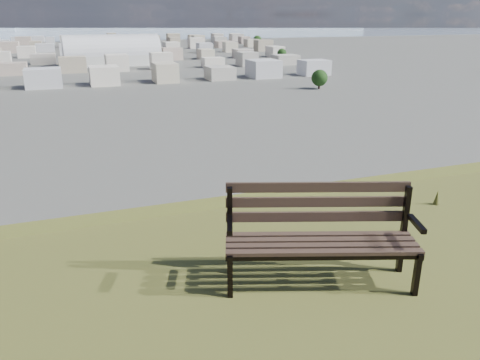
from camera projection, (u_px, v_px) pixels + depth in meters
name	position (u px, v px, depth m)	size (l,w,h in m)	color
park_bench	(320.00, 230.00, 4.02)	(1.69, 1.02, 0.85)	#423126
arena	(112.00, 56.00, 265.02)	(52.89, 23.93, 22.00)	silver
city_blocks	(65.00, 47.00, 358.39)	(395.00, 361.00, 7.00)	#BFB4A8
city_trees	(20.00, 54.00, 282.62)	(406.52, 387.20, 9.98)	#2F1D17
bay_water	(61.00, 31.00, 806.87)	(2400.00, 700.00, 0.12)	#9BAEC5
far_hills	(34.00, 15.00, 1223.56)	(2050.00, 340.00, 60.00)	#A1B5C8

